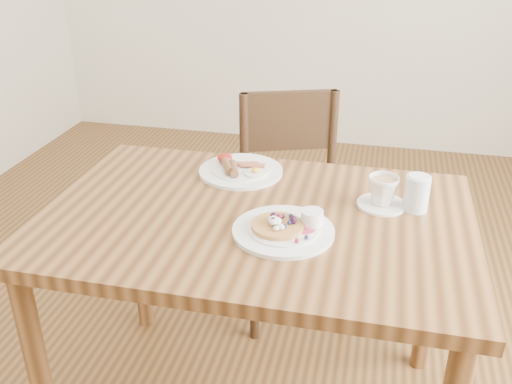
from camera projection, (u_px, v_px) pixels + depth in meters
dining_table at (256, 244)px, 1.64m from camera, size 1.20×0.80×0.75m
chair_far at (293, 196)px, 2.26m from camera, size 0.54×0.54×0.88m
pancake_plate at (285, 228)px, 1.50m from camera, size 0.27×0.27×0.06m
breakfast_plate at (240, 170)px, 1.84m from camera, size 0.27×0.27×0.04m
teacup_saucer at (383, 193)px, 1.62m from camera, size 0.14×0.14×0.09m
water_glass at (417, 193)px, 1.60m from camera, size 0.07×0.07×0.10m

